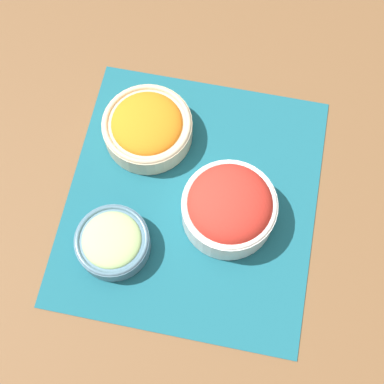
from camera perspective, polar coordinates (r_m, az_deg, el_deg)
ground_plane at (r=0.92m, az=0.00°, el=-0.76°), size 3.00×3.00×0.00m
placemat at (r=0.91m, az=0.00°, el=-0.71°), size 0.46×0.42×0.00m
tomato_bowl at (r=0.86m, az=3.99°, el=-1.61°), size 0.15×0.15×0.09m
cucumber_bowl at (r=0.87m, az=-8.47°, el=-5.26°), size 0.12×0.12×0.05m
carrot_bowl at (r=0.94m, az=-4.78°, el=6.95°), size 0.16×0.16×0.06m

